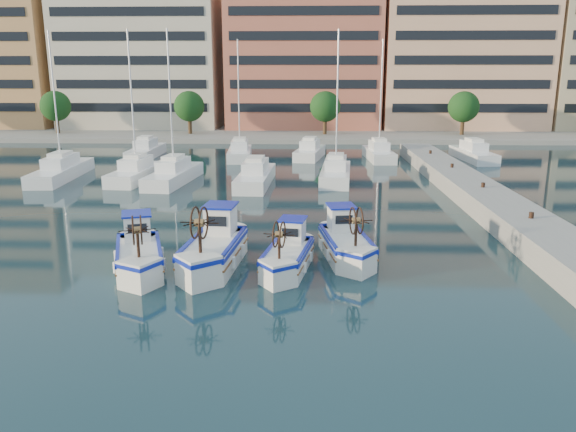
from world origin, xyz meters
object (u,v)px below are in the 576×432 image
object	(u,v)px
fishing_boat_b	(215,247)
fishing_boat_d	(345,241)
fishing_boat_a	(139,252)
fishing_boat_c	(288,253)

from	to	relation	value
fishing_boat_b	fishing_boat_d	world-z (taller)	fishing_boat_b
fishing_boat_a	fishing_boat_b	size ratio (longest dim) A/B	0.91
fishing_boat_d	fishing_boat_c	bearing A→B (deg)	-155.30
fishing_boat_a	fishing_boat_c	bearing A→B (deg)	-15.37
fishing_boat_d	fishing_boat_a	bearing A→B (deg)	-176.69
fishing_boat_c	fishing_boat_d	xyz separation A→B (m)	(2.54, 1.68, 0.07)
fishing_boat_b	fishing_boat_d	distance (m)	5.91
fishing_boat_a	fishing_boat_b	distance (m)	3.22
fishing_boat_b	fishing_boat_c	distance (m)	3.24
fishing_boat_d	fishing_boat_b	bearing A→B (deg)	-175.77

